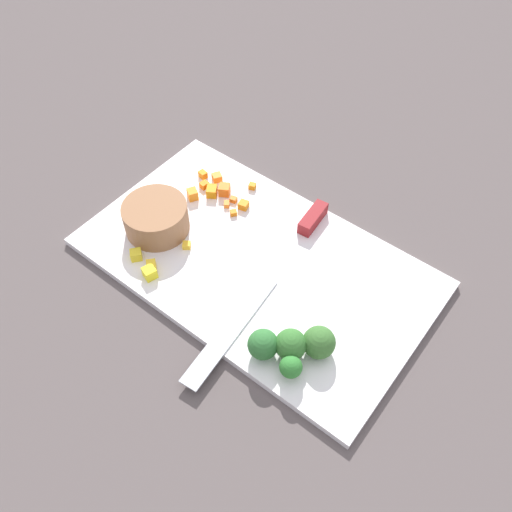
% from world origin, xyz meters
% --- Properties ---
extents(ground_plane, '(4.00, 4.00, 0.00)m').
position_xyz_m(ground_plane, '(0.00, 0.00, 0.00)').
color(ground_plane, '#554B4A').
extents(cutting_board, '(0.52, 0.30, 0.01)m').
position_xyz_m(cutting_board, '(0.00, 0.00, 0.01)').
color(cutting_board, white).
rests_on(cutting_board, ground_plane).
extents(prep_bowl, '(0.10, 0.10, 0.05)m').
position_xyz_m(prep_bowl, '(0.16, 0.04, 0.04)').
color(prep_bowl, '#986743').
rests_on(prep_bowl, cutting_board).
extents(chef_knife, '(0.06, 0.36, 0.02)m').
position_xyz_m(chef_knife, '(-0.03, -0.03, 0.02)').
color(chef_knife, silver).
rests_on(chef_knife, cutting_board).
extents(carrot_dice_0, '(0.01, 0.01, 0.01)m').
position_xyz_m(carrot_dice_0, '(0.11, -0.06, 0.02)').
color(carrot_dice_0, orange).
rests_on(carrot_dice_0, cutting_board).
extents(carrot_dice_1, '(0.02, 0.03, 0.02)m').
position_xyz_m(carrot_dice_1, '(0.14, -0.06, 0.02)').
color(carrot_dice_1, orange).
rests_on(carrot_dice_1, cutting_board).
extents(carrot_dice_2, '(0.02, 0.02, 0.02)m').
position_xyz_m(carrot_dice_2, '(0.13, -0.08, 0.02)').
color(carrot_dice_2, orange).
rests_on(carrot_dice_2, cutting_board).
extents(carrot_dice_3, '(0.01, 0.01, 0.01)m').
position_xyz_m(carrot_dice_3, '(0.10, -0.07, 0.02)').
color(carrot_dice_3, orange).
rests_on(carrot_dice_3, cutting_board).
extents(carrot_dice_4, '(0.02, 0.02, 0.01)m').
position_xyz_m(carrot_dice_4, '(0.08, -0.07, 0.02)').
color(carrot_dice_4, orange).
rests_on(carrot_dice_4, cutting_board).
extents(carrot_dice_5, '(0.01, 0.01, 0.01)m').
position_xyz_m(carrot_dice_5, '(0.16, -0.07, 0.02)').
color(carrot_dice_5, orange).
rests_on(carrot_dice_5, cutting_board).
extents(carrot_dice_6, '(0.02, 0.02, 0.02)m').
position_xyz_m(carrot_dice_6, '(0.16, -0.04, 0.02)').
color(carrot_dice_6, orange).
rests_on(carrot_dice_6, cutting_board).
extents(carrot_dice_7, '(0.01, 0.01, 0.01)m').
position_xyz_m(carrot_dice_7, '(0.09, -0.05, 0.02)').
color(carrot_dice_7, orange).
rests_on(carrot_dice_7, cutting_board).
extents(carrot_dice_8, '(0.02, 0.02, 0.01)m').
position_xyz_m(carrot_dice_8, '(0.16, -0.10, 0.02)').
color(carrot_dice_8, orange).
rests_on(carrot_dice_8, cutting_board).
extents(carrot_dice_9, '(0.01, 0.01, 0.01)m').
position_xyz_m(carrot_dice_9, '(0.10, -0.12, 0.02)').
color(carrot_dice_9, orange).
rests_on(carrot_dice_9, cutting_board).
extents(carrot_dice_10, '(0.01, 0.01, 0.01)m').
position_xyz_m(carrot_dice_10, '(0.18, -0.09, 0.02)').
color(carrot_dice_10, orange).
rests_on(carrot_dice_10, cutting_board).
extents(pepper_dice_0, '(0.02, 0.02, 0.02)m').
position_xyz_m(pepper_dice_0, '(0.10, 0.12, 0.02)').
color(pepper_dice_0, yellow).
rests_on(pepper_dice_0, cutting_board).
extents(pepper_dice_1, '(0.02, 0.02, 0.01)m').
position_xyz_m(pepper_dice_1, '(0.10, 0.05, 0.02)').
color(pepper_dice_1, yellow).
rests_on(pepper_dice_1, cutting_board).
extents(pepper_dice_2, '(0.02, 0.02, 0.01)m').
position_xyz_m(pepper_dice_2, '(0.11, 0.11, 0.02)').
color(pepper_dice_2, yellow).
rests_on(pepper_dice_2, cutting_board).
extents(pepper_dice_3, '(0.02, 0.02, 0.01)m').
position_xyz_m(pepper_dice_3, '(0.14, 0.11, 0.02)').
color(pepper_dice_3, yellow).
rests_on(pepper_dice_3, cutting_board).
extents(broccoli_floret_0, '(0.04, 0.04, 0.04)m').
position_xyz_m(broccoli_floret_0, '(-0.13, 0.10, 0.04)').
color(broccoli_floret_0, '#81C25A').
rests_on(broccoli_floret_0, cutting_board).
extents(broccoli_floret_1, '(0.04, 0.04, 0.04)m').
position_xyz_m(broccoli_floret_1, '(-0.16, 0.07, 0.03)').
color(broccoli_floret_1, '#94B85A').
rests_on(broccoli_floret_1, cutting_board).
extents(broccoli_floret_2, '(0.04, 0.04, 0.04)m').
position_xyz_m(broccoli_floret_2, '(-0.10, 0.12, 0.03)').
color(broccoli_floret_2, '#7FB061').
rests_on(broccoli_floret_2, cutting_board).
extents(broccoli_floret_3, '(0.03, 0.03, 0.04)m').
position_xyz_m(broccoli_floret_3, '(-0.15, 0.12, 0.03)').
color(broccoli_floret_3, '#91AD65').
rests_on(broccoli_floret_3, cutting_board).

